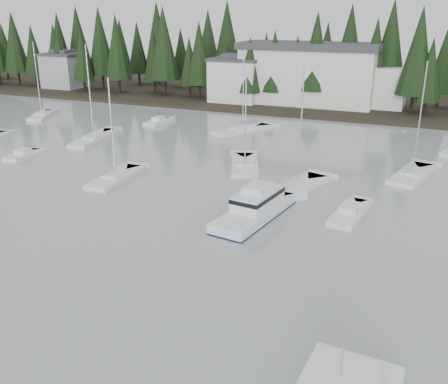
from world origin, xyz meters
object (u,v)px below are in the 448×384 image
object	(u,v)px
sailboat_7	(298,188)
runabout_0	(24,156)
harbor_inn	(320,75)
house_west	(236,79)
sailboat_9	(94,139)
runabout_3	(159,122)
sailboat_1	(412,176)
sailboat_2	(243,131)
sailboat_5	(42,116)
house_far_west	(64,70)
cabin_cruiser_center	(256,210)
runabout_1	(350,214)
sailboat_3	(245,167)
sailboat_10	(116,179)

from	to	relation	value
sailboat_7	runabout_0	bearing A→B (deg)	109.57
harbor_inn	house_west	bearing A→B (deg)	-167.48
sailboat_9	runabout_3	bearing A→B (deg)	-21.66
sailboat_1	sailboat_2	size ratio (longest dim) A/B	1.09
harbor_inn	sailboat_5	bearing A→B (deg)	-145.73
harbor_inn	sailboat_1	xyz separation A→B (m)	(18.75, -37.66, -5.71)
house_far_west	sailboat_7	distance (m)	79.38
house_west	cabin_cruiser_center	size ratio (longest dim) A/B	0.90
sailboat_9	runabout_1	world-z (taller)	sailboat_9
runabout_0	runabout_3	bearing A→B (deg)	-15.84
house_west	sailboat_3	size ratio (longest dim) A/B	0.81
runabout_0	house_far_west	bearing A→B (deg)	31.32
sailboat_5	runabout_0	world-z (taller)	sailboat_5
house_west	runabout_1	world-z (taller)	house_west
sailboat_1	sailboat_2	world-z (taller)	sailboat_1
runabout_3	sailboat_5	bearing A→B (deg)	100.34
runabout_0	runabout_3	size ratio (longest dim) A/B	0.89
sailboat_5	runabout_0	size ratio (longest dim) A/B	2.45
sailboat_7	runabout_1	xyz separation A→B (m)	(6.01, -5.22, 0.07)
harbor_inn	cabin_cruiser_center	world-z (taller)	harbor_inn
sailboat_2	sailboat_10	world-z (taller)	sailboat_2
sailboat_3	sailboat_1	bearing A→B (deg)	-99.35
sailboat_5	sailboat_1	bearing A→B (deg)	-123.69
sailboat_10	runabout_3	distance (m)	28.11
sailboat_7	sailboat_10	bearing A→B (deg)	120.91
sailboat_3	sailboat_7	size ratio (longest dim) A/B	0.96
sailboat_9	house_west	bearing A→B (deg)	-22.34
house_far_west	runabout_0	world-z (taller)	house_far_west
sailboat_1	sailboat_3	size ratio (longest dim) A/B	1.06
sailboat_2	runabout_0	xyz separation A→B (m)	(-19.65, -23.14, 0.08)
runabout_3	runabout_1	bearing A→B (deg)	-126.17
sailboat_10	cabin_cruiser_center	bearing A→B (deg)	-106.00
sailboat_3	runabout_0	xyz separation A→B (m)	(-26.19, -6.59, 0.07)
cabin_cruiser_center	sailboat_1	world-z (taller)	sailboat_1
sailboat_1	runabout_1	distance (m)	14.24
sailboat_2	sailboat_3	world-z (taller)	sailboat_3
runabout_3	runabout_0	bearing A→B (deg)	168.99
house_far_west	house_west	bearing A→B (deg)	-2.73
sailboat_1	sailboat_9	distance (m)	41.34
sailboat_3	runabout_0	world-z (taller)	sailboat_3
sailboat_2	runabout_3	xyz separation A→B (m)	(-14.34, 0.26, 0.08)
house_far_west	sailboat_9	bearing A→B (deg)	-46.37
sailboat_5	sailboat_9	distance (m)	20.46
sailboat_2	sailboat_3	xyz separation A→B (m)	(6.54, -16.55, 0.00)
sailboat_7	sailboat_9	bearing A→B (deg)	91.00
sailboat_1	sailboat_7	bearing A→B (deg)	141.91
house_far_west	sailboat_1	xyz separation A→B (m)	(75.79, -36.32, -4.34)
sailboat_2	sailboat_9	distance (m)	21.28
house_far_west	cabin_cruiser_center	distance (m)	83.36
harbor_inn	sailboat_7	distance (m)	47.13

